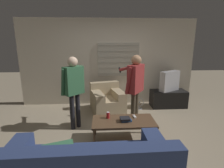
{
  "coord_description": "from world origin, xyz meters",
  "views": [
    {
      "loc": [
        -0.21,
        -3.22,
        1.9
      ],
      "look_at": [
        0.02,
        0.44,
        1.0
      ],
      "focal_mm": 28.0,
      "sensor_mm": 36.0,
      "label": 1
    }
  ],
  "objects_px": {
    "person_right_standing": "(135,82)",
    "book_stack": "(125,119)",
    "floor_fan": "(139,104)",
    "soda_can": "(108,115)",
    "person_left_standing": "(73,84)",
    "armchair_beige": "(107,101)",
    "tv": "(169,81)",
    "spare_remote": "(135,117)",
    "coffee_table": "(123,122)"
  },
  "relations": [
    {
      "from": "person_right_standing",
      "to": "person_left_standing",
      "type": "bearing_deg",
      "value": 128.02
    },
    {
      "from": "coffee_table",
      "to": "person_right_standing",
      "type": "distance_m",
      "value": 0.95
    },
    {
      "from": "coffee_table",
      "to": "person_left_standing",
      "type": "relative_size",
      "value": 0.75
    },
    {
      "from": "soda_can",
      "to": "spare_remote",
      "type": "height_order",
      "value": "soda_can"
    },
    {
      "from": "floor_fan",
      "to": "soda_can",
      "type": "bearing_deg",
      "value": -122.66
    },
    {
      "from": "armchair_beige",
      "to": "person_left_standing",
      "type": "xyz_separation_m",
      "value": [
        -0.75,
        -0.89,
        0.69
      ]
    },
    {
      "from": "person_right_standing",
      "to": "spare_remote",
      "type": "relative_size",
      "value": 12.08
    },
    {
      "from": "person_left_standing",
      "to": "floor_fan",
      "type": "relative_size",
      "value": 4.68
    },
    {
      "from": "armchair_beige",
      "to": "coffee_table",
      "type": "distance_m",
      "value": 1.52
    },
    {
      "from": "person_right_standing",
      "to": "spare_remote",
      "type": "height_order",
      "value": "person_right_standing"
    },
    {
      "from": "book_stack",
      "to": "soda_can",
      "type": "distance_m",
      "value": 0.36
    },
    {
      "from": "person_right_standing",
      "to": "floor_fan",
      "type": "distance_m",
      "value": 1.36
    },
    {
      "from": "person_left_standing",
      "to": "spare_remote",
      "type": "bearing_deg",
      "value": -63.8
    },
    {
      "from": "tv",
      "to": "book_stack",
      "type": "relative_size",
      "value": 2.91
    },
    {
      "from": "soda_can",
      "to": "coffee_table",
      "type": "bearing_deg",
      "value": -22.57
    },
    {
      "from": "floor_fan",
      "to": "coffee_table",
      "type": "bearing_deg",
      "value": -112.3
    },
    {
      "from": "coffee_table",
      "to": "floor_fan",
      "type": "bearing_deg",
      "value": 67.7
    },
    {
      "from": "tv",
      "to": "person_right_standing",
      "type": "height_order",
      "value": "person_right_standing"
    },
    {
      "from": "tv",
      "to": "spare_remote",
      "type": "height_order",
      "value": "tv"
    },
    {
      "from": "person_left_standing",
      "to": "spare_remote",
      "type": "relative_size",
      "value": 11.89
    },
    {
      "from": "person_left_standing",
      "to": "person_right_standing",
      "type": "relative_size",
      "value": 0.98
    },
    {
      "from": "tv",
      "to": "book_stack",
      "type": "xyz_separation_m",
      "value": [
        -1.53,
        -1.79,
        -0.32
      ]
    },
    {
      "from": "coffee_table",
      "to": "tv",
      "type": "xyz_separation_m",
      "value": [
        1.56,
        1.75,
        0.39
      ]
    },
    {
      "from": "book_stack",
      "to": "spare_remote",
      "type": "bearing_deg",
      "value": 38.92
    },
    {
      "from": "person_right_standing",
      "to": "spare_remote",
      "type": "distance_m",
      "value": 0.78
    },
    {
      "from": "armchair_beige",
      "to": "tv",
      "type": "height_order",
      "value": "tv"
    },
    {
      "from": "person_left_standing",
      "to": "tv",
      "type": "bearing_deg",
      "value": -19.22
    },
    {
      "from": "book_stack",
      "to": "spare_remote",
      "type": "relative_size",
      "value": 1.67
    },
    {
      "from": "armchair_beige",
      "to": "floor_fan",
      "type": "xyz_separation_m",
      "value": [
        0.92,
        0.12,
        -0.16
      ]
    },
    {
      "from": "book_stack",
      "to": "tv",
      "type": "bearing_deg",
      "value": 49.47
    },
    {
      "from": "armchair_beige",
      "to": "book_stack",
      "type": "xyz_separation_m",
      "value": [
        0.3,
        -1.52,
        0.15
      ]
    },
    {
      "from": "soda_can",
      "to": "floor_fan",
      "type": "bearing_deg",
      "value": 57.34
    },
    {
      "from": "person_right_standing",
      "to": "book_stack",
      "type": "height_order",
      "value": "person_right_standing"
    },
    {
      "from": "tv",
      "to": "soda_can",
      "type": "bearing_deg",
      "value": 11.84
    },
    {
      "from": "armchair_beige",
      "to": "soda_can",
      "type": "distance_m",
      "value": 1.38
    },
    {
      "from": "book_stack",
      "to": "floor_fan",
      "type": "bearing_deg",
      "value": 69.04
    },
    {
      "from": "person_left_standing",
      "to": "spare_remote",
      "type": "height_order",
      "value": "person_left_standing"
    },
    {
      "from": "person_right_standing",
      "to": "coffee_table",
      "type": "bearing_deg",
      "value": -170.66
    },
    {
      "from": "person_right_standing",
      "to": "book_stack",
      "type": "relative_size",
      "value": 7.25
    },
    {
      "from": "spare_remote",
      "to": "coffee_table",
      "type": "bearing_deg",
      "value": -158.2
    },
    {
      "from": "person_left_standing",
      "to": "soda_can",
      "type": "height_order",
      "value": "person_left_standing"
    },
    {
      "from": "book_stack",
      "to": "spare_remote",
      "type": "distance_m",
      "value": 0.27
    },
    {
      "from": "person_left_standing",
      "to": "book_stack",
      "type": "xyz_separation_m",
      "value": [
        1.04,
        -0.63,
        -0.55
      ]
    },
    {
      "from": "spare_remote",
      "to": "tv",
      "type": "bearing_deg",
      "value": 43.17
    },
    {
      "from": "soda_can",
      "to": "floor_fan",
      "type": "xyz_separation_m",
      "value": [
        0.95,
        1.49,
        -0.34
      ]
    },
    {
      "from": "spare_remote",
      "to": "floor_fan",
      "type": "height_order",
      "value": "spare_remote"
    },
    {
      "from": "coffee_table",
      "to": "book_stack",
      "type": "bearing_deg",
      "value": -46.67
    },
    {
      "from": "armchair_beige",
      "to": "floor_fan",
      "type": "height_order",
      "value": "armchair_beige"
    },
    {
      "from": "person_right_standing",
      "to": "soda_can",
      "type": "bearing_deg",
      "value": 165.95
    },
    {
      "from": "tv",
      "to": "floor_fan",
      "type": "xyz_separation_m",
      "value": [
        -0.9,
        -0.14,
        -0.63
      ]
    }
  ]
}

